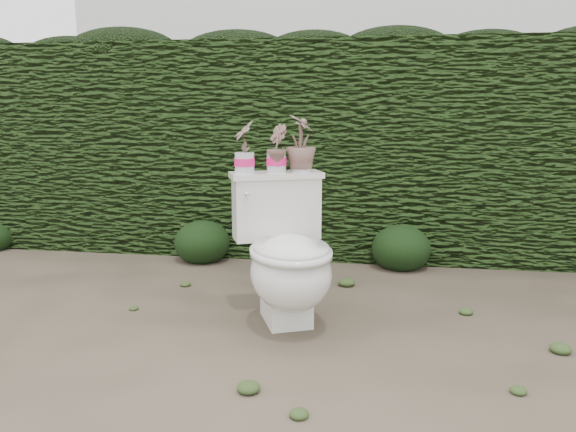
% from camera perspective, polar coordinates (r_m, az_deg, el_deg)
% --- Properties ---
extents(ground, '(60.00, 60.00, 0.00)m').
position_cam_1_polar(ground, '(3.14, -1.46, -9.95)').
color(ground, brown).
rests_on(ground, ground).
extents(hedge, '(8.00, 1.00, 1.60)m').
position_cam_1_polar(hedge, '(4.53, 2.19, 6.87)').
color(hedge, '#264015').
rests_on(hedge, ground).
extents(house_wall, '(8.00, 3.50, 4.00)m').
position_cam_1_polar(house_wall, '(8.93, 9.77, 16.44)').
color(house_wall, silver).
rests_on(house_wall, ground).
extents(toilet, '(0.68, 0.80, 0.78)m').
position_cam_1_polar(toilet, '(2.92, -0.12, -4.27)').
color(toilet, silver).
rests_on(toilet, ground).
extents(potted_plant_left, '(0.14, 0.17, 0.26)m').
position_cam_1_polar(potted_plant_left, '(3.02, -4.46, 6.86)').
color(potted_plant_left, '#206722').
rests_on(potted_plant_left, toilet).
extents(potted_plant_center, '(0.14, 0.16, 0.24)m').
position_cam_1_polar(potted_plant_center, '(3.06, -1.19, 6.76)').
color(potted_plant_center, '#206722').
rests_on(potted_plant_center, toilet).
extents(potted_plant_right, '(0.17, 0.17, 0.29)m').
position_cam_1_polar(potted_plant_right, '(3.09, 1.33, 7.26)').
color(potted_plant_right, '#206722').
rests_on(potted_plant_right, toilet).
extents(liriope_clump_1, '(0.41, 0.41, 0.33)m').
position_cam_1_polar(liriope_clump_1, '(4.22, -8.72, -2.29)').
color(liriope_clump_1, black).
rests_on(liriope_clump_1, ground).
extents(liriope_clump_2, '(0.42, 0.42, 0.33)m').
position_cam_1_polar(liriope_clump_2, '(4.07, 11.42, -2.85)').
color(liriope_clump_2, black).
rests_on(liriope_clump_2, ground).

